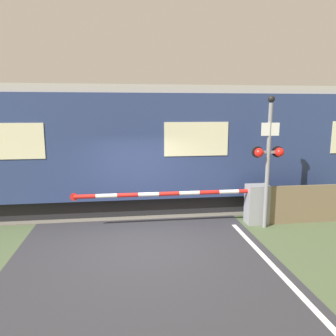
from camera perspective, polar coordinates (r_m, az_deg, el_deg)
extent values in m
plane|color=#475638|center=(8.08, -4.58, -13.22)|extent=(80.00, 80.00, 0.00)
cube|color=#666056|center=(11.28, -5.52, -6.29)|extent=(36.00, 3.20, 0.03)
cube|color=#595451|center=(10.57, -5.37, -7.05)|extent=(36.00, 0.08, 0.10)
cube|color=#595451|center=(11.95, -5.65, -5.02)|extent=(36.00, 0.08, 0.10)
cube|color=black|center=(11.38, 3.11, -4.61)|extent=(17.28, 2.63, 0.60)
cube|color=navy|center=(11.06, 3.20, 4.59)|extent=(18.78, 3.09, 3.06)
cube|color=#ADA89E|center=(11.02, 3.29, 13.15)|extent=(18.40, 2.84, 0.24)
cube|color=beige|center=(9.52, 4.97, 5.05)|extent=(1.88, 0.02, 0.98)
cube|color=beige|center=(9.80, -26.08, 4.19)|extent=(1.88, 0.02, 0.98)
cube|color=gray|center=(9.66, 15.22, -6.09)|extent=(0.60, 0.44, 1.12)
cylinder|color=gray|center=(9.55, 15.33, -3.83)|extent=(0.16, 0.16, 0.18)
cylinder|color=red|center=(9.45, 13.76, -3.91)|extent=(0.56, 0.11, 0.11)
cylinder|color=white|center=(9.26, 10.53, -4.07)|extent=(0.56, 0.11, 0.11)
cylinder|color=red|center=(9.11, 7.19, -4.22)|extent=(0.56, 0.11, 0.11)
cylinder|color=white|center=(8.99, 3.73, -4.37)|extent=(0.56, 0.11, 0.11)
cylinder|color=red|center=(8.89, 0.19, -4.50)|extent=(0.56, 0.11, 0.11)
cylinder|color=white|center=(8.84, -3.41, -4.61)|extent=(0.56, 0.11, 0.11)
cylinder|color=red|center=(8.82, -7.04, -4.71)|extent=(0.56, 0.11, 0.11)
cylinder|color=white|center=(8.83, -10.68, -4.78)|extent=(0.56, 0.11, 0.11)
cylinder|color=red|center=(8.88, -14.29, -4.84)|extent=(0.56, 0.11, 0.11)
cylinder|color=red|center=(8.92, -16.07, -4.86)|extent=(0.20, 0.02, 0.20)
cylinder|color=gray|center=(9.13, 16.96, 0.15)|extent=(0.11, 0.11, 3.37)
cube|color=gray|center=(9.07, 17.10, 2.66)|extent=(0.69, 0.07, 0.07)
sphere|color=red|center=(8.91, 15.57, 2.61)|extent=(0.24, 0.24, 0.24)
sphere|color=red|center=(9.15, 18.84, 2.63)|extent=(0.24, 0.24, 0.24)
cylinder|color=black|center=(9.01, 15.29, 2.70)|extent=(0.30, 0.06, 0.30)
cylinder|color=black|center=(9.24, 18.54, 2.72)|extent=(0.30, 0.06, 0.30)
cube|color=white|center=(8.98, 17.40, 6.46)|extent=(0.48, 0.02, 0.34)
sphere|color=black|center=(9.00, 17.56, 11.40)|extent=(0.18, 0.18, 0.18)
cube|color=#726047|center=(10.09, 22.36, -5.85)|extent=(2.91, 0.06, 1.10)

